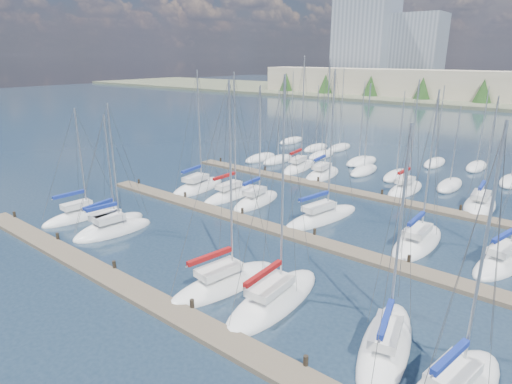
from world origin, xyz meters
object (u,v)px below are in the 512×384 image
Objects in this scene: sailboat_l at (417,242)px; sailboat_f at (385,346)px; sailboat_p at (405,189)px; sailboat_q at (480,205)px; sailboat_k at (322,217)px; sailboat_m at (504,261)px; sailboat_n at (299,167)px; sailboat_a at (82,216)px; sailboat_d at (224,283)px; sailboat_b at (110,226)px; sailboat_o at (322,174)px; sailboat_e at (274,299)px; sailboat_j at (256,201)px; sailboat_i at (231,195)px; sailboat_h at (198,187)px; sailboat_c at (114,230)px.

sailboat_l is 14.60m from sailboat_f.
sailboat_p is 1.04× the size of sailboat_f.
sailboat_k reaches higher than sailboat_q.
sailboat_n reaches higher than sailboat_m.
sailboat_a is 0.76× the size of sailboat_k.
sailboat_q is 1.07× the size of sailboat_a.
sailboat_q is 29.48m from sailboat_d.
sailboat_k is at bearing 41.45° from sailboat_a.
sailboat_n reaches higher than sailboat_b.
sailboat_d reaches higher than sailboat_l.
sailboat_o reaches higher than sailboat_d.
sailboat_e reaches higher than sailboat_f.
sailboat_d is at bearing -63.97° from sailboat_j.
sailboat_q is 27.34m from sailboat_f.
sailboat_i is (-20.13, -0.32, 0.02)m from sailboat_l.
sailboat_b is at bearing 175.70° from sailboat_e.
sailboat_b is 0.74× the size of sailboat_e.
sailboat_o reaches higher than sailboat_b.
sailboat_p is at bearing 113.30° from sailboat_l.
sailboat_e is 1.15× the size of sailboat_j.
sailboat_j is 0.82× the size of sailboat_n.
sailboat_e is at bearing -41.59° from sailboat_h.
sailboat_q is 13.31m from sailboat_m.
sailboat_d is at bearing 1.45° from sailboat_a.
sailboat_q is at bearing 61.85° from sailboat_k.
sailboat_j is at bearing 130.81° from sailboat_d.
sailboat_p is 0.92× the size of sailboat_d.
sailboat_q is (1.85, 13.06, -0.00)m from sailboat_l.
sailboat_m is (6.20, 0.48, 0.00)m from sailboat_l.
sailboat_k reaches higher than sailboat_m.
sailboat_m is 15.15m from sailboat_k.
sailboat_b is at bearing -119.65° from sailboat_p.
sailboat_k is (12.57, 14.02, 0.01)m from sailboat_c.
sailboat_i is (2.48, 13.49, 0.02)m from sailboat_b.
sailboat_n is (-27.25, 14.00, 0.02)m from sailboat_m.
sailboat_p is 0.85× the size of sailboat_n.
sailboat_a is at bearing -153.28° from sailboat_l.
sailboat_j is 14.69m from sailboat_c.
sailboat_o is (-16.64, 13.20, 0.01)m from sailboat_l.
sailboat_n reaches higher than sailboat_c.
sailboat_p is 0.86× the size of sailboat_o.
sailboat_h reaches higher than sailboat_j.
sailboat_k is at bearing -4.39° from sailboat_j.
sailboat_p is 31.69m from sailboat_c.
sailboat_o reaches higher than sailboat_e.
sailboat_j is 7.77m from sailboat_k.
sailboat_p reaches higher than sailboat_b.
sailboat_e is 33.46m from sailboat_n.
sailboat_l is 1.19× the size of sailboat_a.
sailboat_b is 4.39m from sailboat_a.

